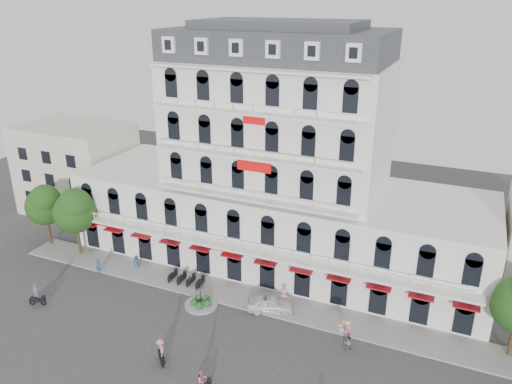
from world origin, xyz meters
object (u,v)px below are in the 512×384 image
object	(u,v)px
rider_center	(161,350)
balloon_vendor	(346,336)
rider_southwest	(202,382)
parked_car	(270,304)
rider_west	(37,295)

from	to	relation	value
rider_center	balloon_vendor	bearing A→B (deg)	77.51
rider_southwest	balloon_vendor	size ratio (longest dim) A/B	0.85
rider_center	rider_southwest	bearing A→B (deg)	28.38
parked_car	balloon_vendor	xyz separation A→B (m)	(7.92, -2.41, 0.53)
rider_west	rider_center	bearing A→B (deg)	-28.95
parked_car	balloon_vendor	world-z (taller)	balloon_vendor
rider_west	balloon_vendor	bearing A→B (deg)	-10.16
rider_center	rider_west	bearing A→B (deg)	-140.48
rider_southwest	balloon_vendor	world-z (taller)	balloon_vendor
balloon_vendor	rider_west	bearing A→B (deg)	-168.89
parked_car	balloon_vendor	bearing A→B (deg)	-127.28
rider_west	rider_southwest	size ratio (longest dim) A/B	1.13
parked_car	rider_southwest	xyz separation A→B (m)	(-0.68, -11.81, 0.30)
rider_west	balloon_vendor	xyz separation A→B (m)	(28.94, 5.68, 0.19)
rider_center	balloon_vendor	distance (m)	15.43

